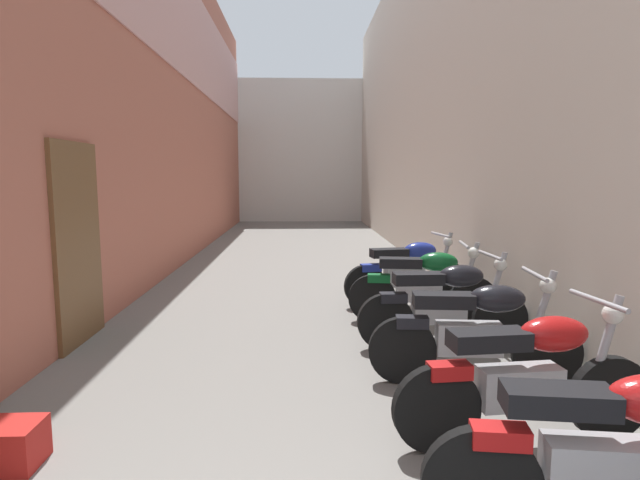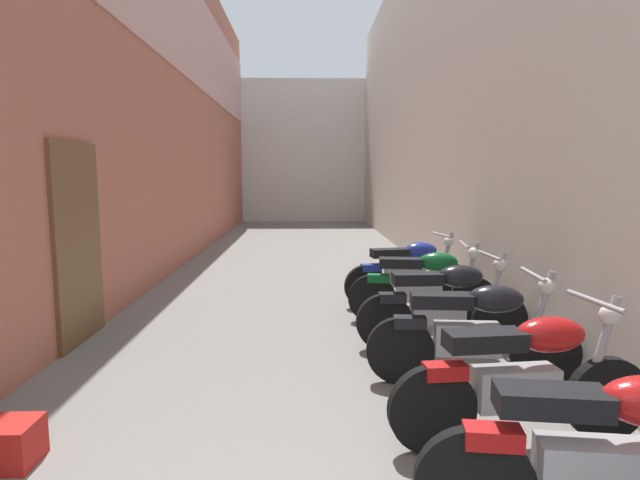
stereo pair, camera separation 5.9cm
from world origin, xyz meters
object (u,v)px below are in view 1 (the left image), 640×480
motorcycle_third (528,375)px  plastic_crate (5,445)px  motorcycle_fifth (445,302)px  motorcycle_second (617,454)px  motorcycle_fourth (476,330)px  motorcycle_seventh (408,270)px  motorcycle_sixth (424,284)px

motorcycle_third → plastic_crate: motorcycle_third is taller
motorcycle_fifth → motorcycle_second: bearing=-90.0°
motorcycle_second → motorcycle_third: bearing=90.0°
plastic_crate → motorcycle_third: bearing=2.1°
motorcycle_fourth → motorcycle_seventh: same height
motorcycle_sixth → plastic_crate: size_ratio=4.19×
motorcycle_sixth → plastic_crate: bearing=-138.0°
motorcycle_second → motorcycle_fifth: same height
motorcycle_third → motorcycle_fifth: same height
motorcycle_seventh → motorcycle_fifth: bearing=-90.0°
motorcycle_fourth → plastic_crate: motorcycle_fourth is taller
plastic_crate → motorcycle_seventh: bearing=49.4°
motorcycle_third → motorcycle_fourth: (-0.00, 1.03, 0.00)m
motorcycle_fourth → motorcycle_seventh: bearing=90.0°
motorcycle_third → motorcycle_sixth: same height
motorcycle_third → motorcycle_seventh: same height
motorcycle_seventh → plastic_crate: size_ratio=4.18×
motorcycle_fifth → motorcycle_sixth: same height
motorcycle_fifth → motorcycle_third: bearing=-90.0°
motorcycle_fifth → motorcycle_sixth: (-0.00, 0.93, 0.00)m
motorcycle_fourth → plastic_crate: 3.62m
motorcycle_second → motorcycle_fifth: bearing=90.0°
motorcycle_second → motorcycle_fourth: 2.01m
motorcycle_second → motorcycle_fifth: size_ratio=0.99×
motorcycle_sixth → motorcycle_third: bearing=-90.0°
motorcycle_seventh → plastic_crate: 5.26m
motorcycle_third → motorcycle_fourth: bearing=90.0°
motorcycle_second → plastic_crate: 3.54m
motorcycle_fourth → motorcycle_sixth: (-0.00, 1.92, 0.00)m
plastic_crate → motorcycle_fourth: bearing=18.7°
motorcycle_third → motorcycle_seventh: size_ratio=1.01×
motorcycle_third → motorcycle_fifth: (0.00, 2.01, 0.00)m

